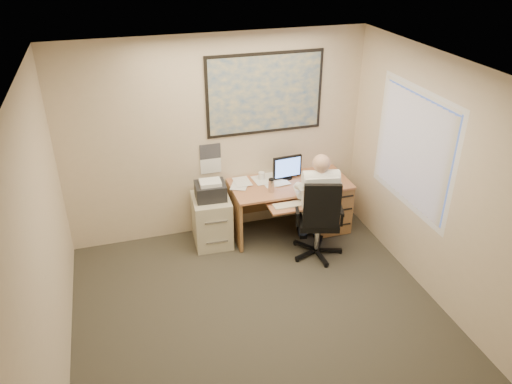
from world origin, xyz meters
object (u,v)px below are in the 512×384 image
object	(u,v)px
desk	(311,199)
office_chair	(320,233)
person	(318,206)
filing_cabinet	(212,216)

from	to	relation	value
desk	office_chair	bearing A→B (deg)	-103.16
desk	person	bearing A→B (deg)	-106.17
filing_cabinet	office_chair	distance (m)	1.45
desk	filing_cabinet	world-z (taller)	desk
office_chair	person	xyz separation A→B (m)	(-0.02, 0.08, 0.37)
filing_cabinet	person	distance (m)	1.43
desk	person	distance (m)	0.70
office_chair	desk	bearing A→B (deg)	94.00
office_chair	person	distance (m)	0.38
desk	office_chair	distance (m)	0.73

